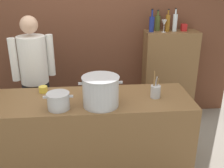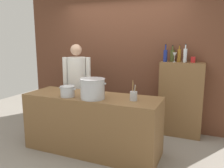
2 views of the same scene
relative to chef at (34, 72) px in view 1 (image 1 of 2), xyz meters
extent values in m
cube|color=brown|center=(0.69, 0.70, 0.54)|extent=(4.40, 0.10, 3.00)
cube|color=brown|center=(0.69, -0.70, -0.51)|extent=(2.11, 0.70, 0.90)
cube|color=brown|center=(1.88, 0.49, -0.29)|extent=(0.76, 0.32, 1.35)
cylinder|color=black|center=(0.09, 0.03, -0.54)|extent=(0.14, 0.14, 0.84)
cylinder|color=black|center=(-0.09, -0.04, -0.54)|extent=(0.14, 0.14, 0.84)
cylinder|color=white|center=(0.00, 0.00, 0.17)|extent=(0.34, 0.34, 0.58)
cube|color=black|center=(-0.06, 0.16, -0.07)|extent=(0.29, 0.13, 0.52)
cylinder|color=white|center=(0.21, 0.07, 0.19)|extent=(0.09, 0.09, 0.52)
cylinder|color=white|center=(-0.20, -0.08, 0.19)|extent=(0.09, 0.09, 0.52)
sphere|color=tan|center=(0.00, 0.00, 0.59)|extent=(0.21, 0.21, 0.21)
cylinder|color=#B7BABF|center=(0.79, -0.86, 0.08)|extent=(0.35, 0.35, 0.29)
cylinder|color=#B7BABF|center=(0.79, -0.86, 0.23)|extent=(0.36, 0.36, 0.01)
cube|color=#B7BABF|center=(0.59, -0.86, 0.17)|extent=(0.04, 0.02, 0.02)
cube|color=#B7BABF|center=(0.98, -0.86, 0.17)|extent=(0.04, 0.02, 0.02)
cylinder|color=#B7BABF|center=(0.38, -0.89, 0.01)|extent=(0.21, 0.21, 0.15)
cylinder|color=#B7BABF|center=(0.38, -0.89, 0.09)|extent=(0.22, 0.22, 0.01)
cube|color=#B7BABF|center=(0.26, -0.89, 0.06)|extent=(0.04, 0.02, 0.02)
cube|color=#B7BABF|center=(0.51, -0.89, 0.06)|extent=(0.04, 0.02, 0.02)
cylinder|color=#B7BABF|center=(1.36, -0.72, 0.00)|extent=(0.10, 0.10, 0.13)
cylinder|color=olive|center=(1.38, -0.70, 0.05)|extent=(0.04, 0.03, 0.19)
cylinder|color=olive|center=(1.35, -0.72, 0.09)|extent=(0.02, 0.05, 0.26)
cylinder|color=olive|center=(1.34, -0.71, 0.07)|extent=(0.02, 0.04, 0.23)
cylinder|color=#B7BABF|center=(1.36, -0.70, 0.06)|extent=(0.05, 0.02, 0.20)
cylinder|color=yellow|center=(0.18, -0.48, -0.03)|extent=(0.09, 0.09, 0.07)
cylinder|color=silver|center=(1.91, 0.50, 0.50)|extent=(0.06, 0.06, 0.24)
cylinder|color=silver|center=(1.91, 0.50, 0.66)|extent=(0.02, 0.02, 0.07)
cylinder|color=black|center=(1.91, 0.50, 0.70)|extent=(0.03, 0.03, 0.01)
cylinder|color=#8C5919|center=(1.80, 0.51, 0.50)|extent=(0.06, 0.06, 0.23)
cylinder|color=#8C5919|center=(1.80, 0.51, 0.65)|extent=(0.02, 0.02, 0.06)
cylinder|color=black|center=(1.80, 0.51, 0.69)|extent=(0.03, 0.03, 0.01)
cylinder|color=#475123|center=(1.68, 0.57, 0.49)|extent=(0.08, 0.08, 0.21)
cylinder|color=#475123|center=(1.68, 0.57, 0.63)|extent=(0.03, 0.03, 0.07)
cylinder|color=black|center=(1.68, 0.57, 0.67)|extent=(0.03, 0.03, 0.01)
cylinder|color=navy|center=(1.57, 0.47, 0.49)|extent=(0.07, 0.07, 0.21)
cylinder|color=navy|center=(1.57, 0.47, 0.64)|extent=(0.02, 0.02, 0.09)
cylinder|color=black|center=(1.57, 0.47, 0.69)|extent=(0.03, 0.03, 0.01)
cylinder|color=silver|center=(1.73, 0.44, 0.39)|extent=(0.06, 0.06, 0.01)
cylinder|color=silver|center=(1.73, 0.44, 0.44)|extent=(0.01, 0.01, 0.09)
cone|color=silver|center=(1.73, 0.44, 0.52)|extent=(0.08, 0.08, 0.08)
cube|color=red|center=(2.04, 0.50, 0.44)|extent=(0.07, 0.07, 0.10)
camera|label=1|loc=(0.68, -3.23, 1.12)|focal=43.05mm
camera|label=2|loc=(2.32, -3.73, 0.77)|focal=36.99mm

